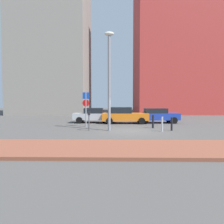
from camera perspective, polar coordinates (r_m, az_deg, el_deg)
ground_plane at (r=14.94m, az=5.20°, el=-5.31°), size 120.00×120.00×0.00m
sidewalk_brick at (r=9.11m, az=7.89°, el=-10.08°), size 40.00×3.48×0.14m
parked_car_silver at (r=20.93m, az=-4.85°, el=-0.89°), size 4.36×1.96×1.51m
parked_car_orange at (r=20.20m, az=3.37°, el=-0.88°), size 4.50×2.04×1.61m
parked_car_blue at (r=21.05m, az=12.46°, el=-0.91°), size 4.33×2.14×1.48m
parking_sign_post at (r=17.47m, az=-7.32°, el=1.97°), size 0.60×0.10×2.96m
parking_meter at (r=15.08m, az=-6.48°, el=-1.71°), size 0.18×0.14×1.43m
street_lamp at (r=15.10m, az=-0.80°, el=10.85°), size 0.70×0.36×7.19m
traffic_bollard_near at (r=15.65m, az=16.37°, el=-3.25°), size 0.14×0.14×0.98m
traffic_bollard_mid at (r=15.00m, az=13.86°, el=-3.30°), size 0.13×0.13×1.06m
traffic_bollard_far at (r=16.78m, az=11.40°, el=-2.62°), size 0.17×0.17×1.08m
building_colorful_midrise at (r=43.64m, az=20.32°, el=19.63°), size 19.40×13.08×29.81m
building_under_construction at (r=39.83m, az=-16.34°, el=18.40°), size 12.52×10.59×25.85m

